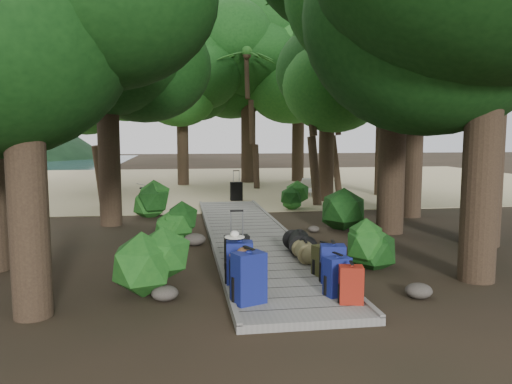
{
  "coord_description": "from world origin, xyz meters",
  "views": [
    {
      "loc": [
        -1.68,
        -11.07,
        2.52
      ],
      "look_at": [
        0.36,
        2.26,
        1.0
      ],
      "focal_mm": 35.0,
      "sensor_mm": 36.0,
      "label": 1
    }
  ],
  "objects": [
    {
      "name": "ground",
      "position": [
        0.0,
        0.0,
        0.0
      ],
      "size": [
        120.0,
        120.0,
        0.0
      ],
      "primitive_type": "plane",
      "color": "black",
      "rests_on": "ground"
    },
    {
      "name": "rock_right_a",
      "position": [
        1.98,
        -3.98,
        0.12
      ],
      "size": [
        0.43,
        0.38,
        0.23
      ],
      "primitive_type": null,
      "color": "#4C473F",
      "rests_on": "ground"
    },
    {
      "name": "tree_left_a",
      "position": [
        -3.74,
        -3.92,
        3.8
      ],
      "size": [
        4.56,
        4.56,
        7.6
      ],
      "primitive_type": null,
      "color": "black",
      "rests_on": "ground"
    },
    {
      "name": "rock_left_b",
      "position": [
        -2.22,
        -2.41,
        0.1
      ],
      "size": [
        0.36,
        0.33,
        0.2
      ],
      "primitive_type": null,
      "color": "#4C473F",
      "rests_on": "ground"
    },
    {
      "name": "tree_right_e",
      "position": [
        3.9,
        7.51,
        4.2
      ],
      "size": [
        4.66,
        4.66,
        8.39
      ],
      "primitive_type": null,
      "color": "black",
      "rests_on": "ground"
    },
    {
      "name": "backpack_right_a",
      "position": [
        0.73,
        -4.38,
        0.42
      ],
      "size": [
        0.38,
        0.31,
        0.6
      ],
      "primitive_type": null,
      "rotation": [
        0.0,
        0.0,
        -0.22
      ],
      "color": "maroon",
      "rests_on": "boardwalk"
    },
    {
      "name": "sand_beach",
      "position": [
        0.0,
        16.0,
        0.01
      ],
      "size": [
        40.0,
        22.0,
        0.02
      ],
      "primitive_type": "cube",
      "color": "tan",
      "rests_on": "ground"
    },
    {
      "name": "boardwalk",
      "position": [
        0.0,
        1.0,
        0.06
      ],
      "size": [
        2.0,
        12.0,
        0.12
      ],
      "primitive_type": "cube",
      "color": "slate",
      "rests_on": "ground"
    },
    {
      "name": "hat_white",
      "position": [
        -0.83,
        -3.27,
        0.96
      ],
      "size": [
        0.32,
        0.32,
        0.11
      ],
      "primitive_type": null,
      "color": "silver",
      "rests_on": "backpack_left_c"
    },
    {
      "name": "palm_right_a",
      "position": [
        3.39,
        6.66,
        3.76
      ],
      "size": [
        4.41,
        4.41,
        7.51
      ],
      "primitive_type": null,
      "color": "#124314",
      "rests_on": "ground"
    },
    {
      "name": "palm_right_c",
      "position": [
        2.17,
        12.61,
        3.17
      ],
      "size": [
        3.98,
        3.98,
        6.34
      ],
      "primitive_type": null,
      "color": "#124314",
      "rests_on": "ground"
    },
    {
      "name": "shrub_left_a",
      "position": [
        -2.09,
        -3.11,
        0.5
      ],
      "size": [
        1.12,
        1.12,
        1.01
      ],
      "primitive_type": null,
      "color": "#164A16",
      "rests_on": "ground"
    },
    {
      "name": "duffel_right_black",
      "position": [
        0.71,
        -1.31,
        0.34
      ],
      "size": [
        0.57,
        0.78,
        0.45
      ],
      "primitive_type": null,
      "rotation": [
        0.0,
        0.0,
        -0.19
      ],
      "color": "black",
      "rests_on": "boardwalk"
    },
    {
      "name": "suitcase_on_boardwalk",
      "position": [
        -0.71,
        -2.47,
        0.45
      ],
      "size": [
        0.44,
        0.27,
        0.65
      ],
      "primitive_type": null,
      "rotation": [
        0.0,
        0.0,
        0.08
      ],
      "color": "black",
      "rests_on": "boardwalk"
    },
    {
      "name": "backpack_left_d",
      "position": [
        -0.63,
        -2.15,
        0.4
      ],
      "size": [
        0.37,
        0.27,
        0.57
      ],
      "primitive_type": null,
      "rotation": [
        0.0,
        0.0,
        -0.0
      ],
      "color": "navy",
      "rests_on": "boardwalk"
    },
    {
      "name": "palm_right_b",
      "position": [
        5.29,
        10.45,
        3.81
      ],
      "size": [
        3.95,
        3.95,
        7.62
      ],
      "primitive_type": null,
      "color": "#124314",
      "rests_on": "ground"
    },
    {
      "name": "rock_right_b",
      "position": [
        2.27,
        -1.36,
        0.12
      ],
      "size": [
        0.43,
        0.38,
        0.24
      ],
      "primitive_type": null,
      "color": "#4C473F",
      "rests_on": "ground"
    },
    {
      "name": "shrub_left_c",
      "position": [
        -2.61,
        4.64,
        0.51
      ],
      "size": [
        1.14,
        1.14,
        1.02
      ],
      "primitive_type": null,
      "color": "#164A16",
      "rests_on": "ground"
    },
    {
      "name": "tree_right_d",
      "position": [
        5.43,
        3.51,
        4.89
      ],
      "size": [
        5.33,
        5.33,
        9.78
      ],
      "primitive_type": null,
      "color": "black",
      "rests_on": "ground"
    },
    {
      "name": "backpack_left_a",
      "position": [
        -0.72,
        -4.15,
        0.53
      ],
      "size": [
        0.52,
        0.45,
        0.83
      ],
      "primitive_type": null,
      "rotation": [
        0.0,
        0.0,
        0.38
      ],
      "color": "navy",
      "rests_on": "boardwalk"
    },
    {
      "name": "rock_right_c",
      "position": [
        1.77,
        1.46,
        0.08
      ],
      "size": [
        0.31,
        0.27,
        0.17
      ],
      "primitive_type": null,
      "color": "#4C473F",
      "rests_on": "ground"
    },
    {
      "name": "rock_left_a",
      "position": [
        -1.94,
        -3.5,
        0.12
      ],
      "size": [
        0.42,
        0.38,
        0.23
      ],
      "primitive_type": null,
      "color": "#4C473F",
      "rests_on": "ground"
    },
    {
      "name": "tree_right_f",
      "position": [
        6.89,
        9.03,
        5.41
      ],
      "size": [
        6.06,
        6.06,
        10.82
      ],
      "primitive_type": null,
      "color": "black",
      "rests_on": "ground"
    },
    {
      "name": "kayak",
      "position": [
        -3.19,
        10.93,
        0.2
      ],
      "size": [
        0.85,
        3.6,
        0.36
      ],
      "primitive_type": "ellipsoid",
      "rotation": [
        0.0,
        0.0,
        0.02
      ],
      "color": "#A1110D",
      "rests_on": "sand_beach"
    },
    {
      "name": "hat_brown",
      "position": [
        -0.78,
        -3.99,
        0.85
      ],
      "size": [
        0.42,
        0.42,
        0.13
      ],
      "primitive_type": null,
      "color": "#51351E",
      "rests_on": "backpack_left_b"
    },
    {
      "name": "tree_left_c",
      "position": [
        -3.63,
        3.36,
        4.36
      ],
      "size": [
        5.02,
        5.02,
        8.73
      ],
      "primitive_type": null,
      "color": "black",
      "rests_on": "ground"
    },
    {
      "name": "sun_lounger",
      "position": [
        3.92,
        9.43,
        0.35
      ],
      "size": [
        0.72,
        2.07,
        0.66
      ],
      "primitive_type": null,
      "rotation": [
        0.0,
        0.0,
        -0.03
      ],
      "color": "silver",
      "rests_on": "sand_beach"
    },
    {
      "name": "backpack_right_b",
      "position": [
        0.64,
        -4.01,
        0.45
      ],
      "size": [
        0.42,
        0.34,
        0.65
      ],
      "primitive_type": null,
      "rotation": [
        0.0,
        0.0,
        0.27
      ],
      "color": "navy",
      "rests_on": "boardwalk"
    },
    {
      "name": "lone_suitcase_on_sand",
      "position": [
        0.47,
        8.05,
        0.38
      ],
      "size": [
        0.47,
        0.29,
        0.72
      ],
      "primitive_type": null,
      "rotation": [
        0.0,
        0.0,
        0.05
      ],
      "color": "black",
      "rests_on": "sand_beach"
    },
    {
      "name": "backpack_left_b",
      "position": [
        -0.78,
        -4.04,
        0.45
      ],
      "size": [
        0.42,
        0.34,
        0.67
      ],
      "primitive_type": null,
      "rotation": [
        0.0,
        0.0,
        0.26
      ],
      "color": "black",
      "rests_on": "boardwalk"
    },
    {
      "name": "rock_left_d",
      "position": [
        -2.1,
        3.16,
        0.08
      ],
      "size": [
        0.3,
        0.27,
        0.17
      ],
      "primitive_type": null,
      "color": "#4C473F",
      "rests_on": "ground"
    },
    {
      "name": "shrub_left_b",
      "position": [
        -1.77,
        0.72,
        0.42
      ],
      "size": [
        0.93,
        0.93,
        0.83
      ],
      "primitive_type": null,
      "color": "#164A16",
      "rests_on": "ground"
    },
    {
      "name": "backpack_right_c",
      "position": [
        0.79,
        -3.32,
        0.46
      ],
      "size": [
        0.45,
        0.36,
        0.69
      ],
      "primitive_type": null,
      "rotation": [
        0.0,
        0.0,
        -0.19
      ],
      "color": "navy",
      "rests_on": "boardwalk"
    },
    {
      "name": "tree_right_b",
      "position": [
        5.22,
        -0.63,
        5.49
      ],
      "size": [
        6.15,
        6.15,
        10.98
      ],
      "primitive_type": null,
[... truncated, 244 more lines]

